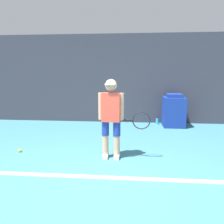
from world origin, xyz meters
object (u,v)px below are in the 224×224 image
object	(u,v)px
tennis_player	(112,116)
covered_chair	(173,111)
tennis_ball	(20,150)
water_bottle	(157,121)

from	to	relation	value
tennis_player	covered_chair	xyz separation A→B (m)	(1.66, 2.75, -0.35)
tennis_ball	covered_chair	size ratio (longest dim) A/B	0.07
water_bottle	tennis_player	bearing A→B (deg)	-112.18
tennis_player	tennis_ball	size ratio (longest dim) A/B	22.25
tennis_ball	water_bottle	bearing A→B (deg)	41.73
tennis_ball	covered_chair	bearing A→B (deg)	35.95
tennis_ball	water_bottle	distance (m)	4.21
tennis_player	water_bottle	bearing A→B (deg)	70.98
tennis_player	covered_chair	size ratio (longest dim) A/B	1.51
tennis_player	covered_chair	distance (m)	3.23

